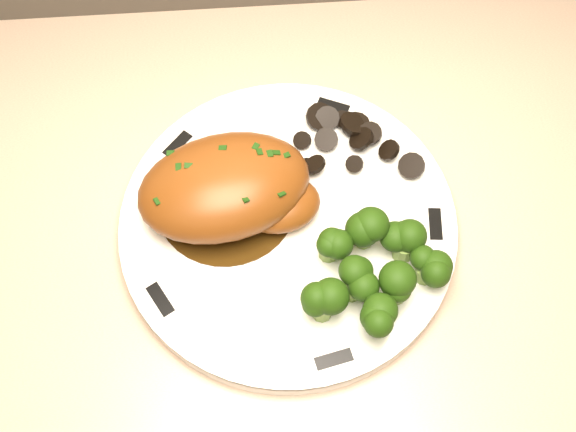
{
  "coord_description": "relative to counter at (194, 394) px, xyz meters",
  "views": [
    {
      "loc": [
        0.26,
        1.44,
        1.41
      ],
      "look_at": [
        0.28,
        1.71,
        0.86
      ],
      "focal_mm": 45.0,
      "sensor_mm": 36.0,
      "label": 1
    }
  ],
  "objects": [
    {
      "name": "rim_accent_4",
      "position": [
        0.26,
        0.03,
        0.43
      ],
      "size": [
        0.01,
        0.03,
        0.0
      ],
      "primitive_type": "cube",
      "rotation": [
        0.0,
        0.0,
        7.76
      ],
      "color": "black",
      "rests_on": "plate"
    },
    {
      "name": "rim_accent_1",
      "position": [
        0.04,
        0.13,
        0.43
      ],
      "size": [
        0.03,
        0.03,
        0.0
      ],
      "primitive_type": "cube",
      "rotation": [
        0.0,
        0.0,
        3.99
      ],
      "color": "black",
      "rests_on": "plate"
    },
    {
      "name": "gravy_pool",
      "position": [
        0.08,
        0.06,
        0.43
      ],
      "size": [
        0.12,
        0.12,
        0.0
      ],
      "primitive_type": "cylinder",
      "color": "#38220A",
      "rests_on": "plate"
    },
    {
      "name": "rim_accent_3",
      "position": [
        0.16,
        -0.08,
        0.43
      ],
      "size": [
        0.03,
        0.02,
        0.0
      ],
      "primitive_type": "cube",
      "rotation": [
        0.0,
        0.0,
        6.5
      ],
      "color": "black",
      "rests_on": "plate"
    },
    {
      "name": "rim_accent_2",
      "position": [
        0.02,
        -0.02,
        0.43
      ],
      "size": [
        0.02,
        0.03,
        0.0
      ],
      "primitive_type": "cube",
      "rotation": [
        0.0,
        0.0,
        5.24
      ],
      "color": "black",
      "rests_on": "plate"
    },
    {
      "name": "broccoli_florets",
      "position": [
        0.2,
        -0.02,
        0.46
      ],
      "size": [
        0.11,
        0.1,
        0.04
      ],
      "rotation": [
        0.0,
        0.0,
        -0.38
      ],
      "color": "olive",
      "rests_on": "plate"
    },
    {
      "name": "rim_accent_0",
      "position": [
        0.18,
        0.16,
        0.43
      ],
      "size": [
        0.03,
        0.02,
        0.0
      ],
      "primitive_type": "cube",
      "rotation": [
        0.0,
        0.0,
        2.73
      ],
      "color": "black",
      "rests_on": "plate"
    },
    {
      "name": "plate",
      "position": [
        0.13,
        0.04,
        0.42
      ],
      "size": [
        0.32,
        0.32,
        0.02
      ],
      "primitive_type": "cylinder",
      "rotation": [
        0.0,
        0.0,
        -0.09
      ],
      "color": "white",
      "rests_on": "counter"
    },
    {
      "name": "chicken_breast",
      "position": [
        0.09,
        0.06,
        0.46
      ],
      "size": [
        0.17,
        0.13,
        0.06
      ],
      "rotation": [
        0.0,
        0.0,
        0.2
      ],
      "color": "brown",
      "rests_on": "plate"
    },
    {
      "name": "counter",
      "position": [
        0.0,
        0.0,
        0.0
      ],
      "size": [
        1.93,
        0.65,
        0.95
      ],
      "color": "brown",
      "rests_on": "ground"
    },
    {
      "name": "mushroom_pile",
      "position": [
        0.19,
        0.11,
        0.44
      ],
      "size": [
        0.1,
        0.07,
        0.03
      ],
      "color": "black",
      "rests_on": "plate"
    }
  ]
}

